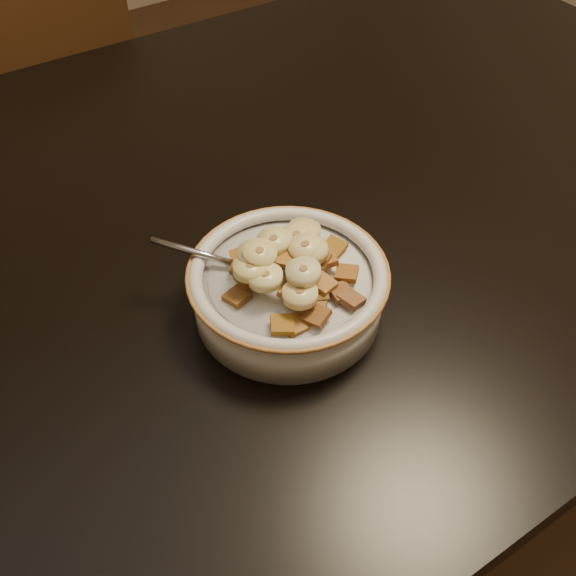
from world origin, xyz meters
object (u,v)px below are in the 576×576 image
spoon (258,270)px  table (278,201)px  chair (90,147)px  cereal_bowl (288,294)px

spoon → table: bearing=-173.0°
table → chair: size_ratio=1.40×
chair → spoon: size_ratio=23.11×
chair → cereal_bowl: chair is taller
table → spoon: spoon is taller
chair → spoon: bearing=-111.8°
table → chair: chair is taller
cereal_bowl → chair: bearing=87.3°
spoon → chair: bearing=-138.6°
cereal_bowl → spoon: size_ratio=4.17×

